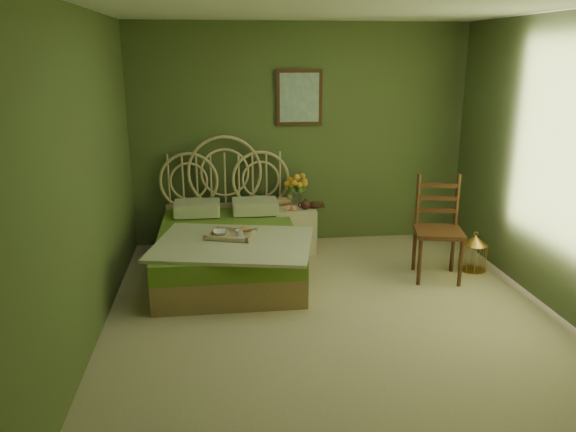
{
  "coord_description": "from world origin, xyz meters",
  "views": [
    {
      "loc": [
        -0.96,
        -4.37,
        2.25
      ],
      "look_at": [
        -0.3,
        1.0,
        0.67
      ],
      "focal_mm": 35.0,
      "sensor_mm": 36.0,
      "label": 1
    }
  ],
  "objects": [
    {
      "name": "nightstand",
      "position": [
        -0.11,
        1.9,
        0.35
      ],
      "size": [
        0.47,
        0.48,
        0.95
      ],
      "color": "beige",
      "rests_on": "floor"
    },
    {
      "name": "wall_back",
      "position": [
        0.0,
        2.25,
        1.3
      ],
      "size": [
        4.0,
        0.0,
        4.0
      ],
      "primitive_type": "plane",
      "rotation": [
        1.57,
        0.0,
        0.0
      ],
      "color": "#4B552C",
      "rests_on": "floor"
    },
    {
      "name": "floor",
      "position": [
        0.0,
        0.0,
        0.0
      ],
      "size": [
        4.5,
        4.5,
        0.0
      ],
      "primitive_type": "plane",
      "color": "#C8B491",
      "rests_on": "ground"
    },
    {
      "name": "wall_left",
      "position": [
        -2.0,
        0.0,
        1.3
      ],
      "size": [
        0.0,
        4.5,
        4.5
      ],
      "primitive_type": "plane",
      "rotation": [
        1.57,
        0.0,
        1.57
      ],
      "color": "#4B552C",
      "rests_on": "floor"
    },
    {
      "name": "cereal_bowl",
      "position": [
        -0.98,
        0.99,
        0.53
      ],
      "size": [
        0.16,
        0.16,
        0.04
      ],
      "primitive_type": "imported",
      "rotation": [
        0.0,
        0.0,
        0.06
      ],
      "color": "white",
      "rests_on": "bed"
    },
    {
      "name": "bed",
      "position": [
        -0.91,
        1.25,
        0.29
      ],
      "size": [
        1.68,
        2.13,
        1.32
      ],
      "color": "#A07750",
      "rests_on": "floor"
    },
    {
      "name": "coffee_cup",
      "position": [
        -0.8,
        0.88,
        0.55
      ],
      "size": [
        0.08,
        0.08,
        0.07
      ],
      "primitive_type": "imported",
      "rotation": [
        0.0,
        0.0,
        -0.05
      ],
      "color": "white",
      "rests_on": "bed"
    },
    {
      "name": "chair",
      "position": [
        1.22,
        0.92,
        0.59
      ],
      "size": [
        0.56,
        0.56,
        1.06
      ],
      "rotation": [
        0.0,
        0.0,
        -0.21
      ],
      "color": "#3A220F",
      "rests_on": "floor"
    },
    {
      "name": "wall_right",
      "position": [
        2.0,
        0.0,
        1.3
      ],
      "size": [
        0.0,
        4.5,
        4.5
      ],
      "primitive_type": "plane",
      "rotation": [
        1.57,
        0.0,
        -1.57
      ],
      "color": "#4B552C",
      "rests_on": "floor"
    },
    {
      "name": "birdcage",
      "position": [
        1.7,
        0.98,
        0.19
      ],
      "size": [
        0.26,
        0.26,
        0.39
      ],
      "rotation": [
        0.0,
        0.0,
        0.4
      ],
      "color": "gold",
      "rests_on": "floor"
    },
    {
      "name": "wall_art",
      "position": [
        -0.02,
        2.22,
        1.75
      ],
      "size": [
        0.54,
        0.04,
        0.64
      ],
      "color": "#3A220F",
      "rests_on": "wall_back"
    },
    {
      "name": "book_upper",
      "position": [
        0.06,
        1.91,
        0.55
      ],
      "size": [
        0.24,
        0.26,
        0.02
      ],
      "primitive_type": "imported",
      "rotation": [
        0.0,
        0.0,
        -0.53
      ],
      "color": "#472819",
      "rests_on": "nightstand"
    },
    {
      "name": "book_lower",
      "position": [
        0.06,
        1.91,
        0.53
      ],
      "size": [
        0.19,
        0.25,
        0.02
      ],
      "primitive_type": "imported",
      "rotation": [
        0.0,
        0.0,
        -0.07
      ],
      "color": "#381E0F",
      "rests_on": "nightstand"
    },
    {
      "name": "ceiling",
      "position": [
        0.0,
        0.0,
        2.6
      ],
      "size": [
        4.5,
        4.5,
        0.0
      ],
      "primitive_type": "plane",
      "rotation": [
        3.14,
        0.0,
        0.0
      ],
      "color": "silver",
      "rests_on": "wall_back"
    }
  ]
}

